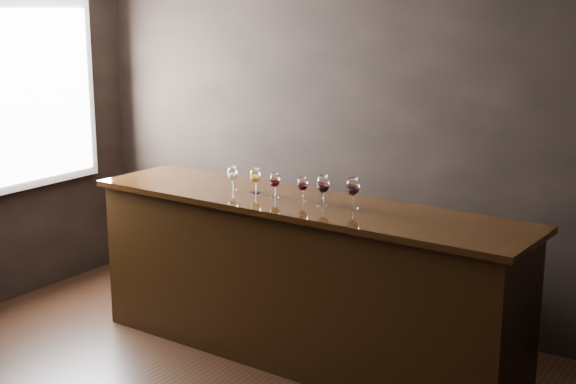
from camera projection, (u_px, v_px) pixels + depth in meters
The scene contains 10 objects.
room_shell at pixel (137, 124), 4.80m from camera, with size 5.02×4.52×2.81m.
bar_counter at pixel (301, 283), 5.73m from camera, with size 3.23×0.70×1.13m, color black.
bar_top at pixel (301, 204), 5.59m from camera, with size 3.33×0.77×0.04m, color black.
back_bar_shelf at pixel (263, 252), 6.91m from camera, with size 2.39×0.40×0.86m, color black.
glass_white at pixel (232, 174), 5.90m from camera, with size 0.08×0.08×0.18m.
glass_amber at pixel (255, 176), 5.80m from camera, with size 0.08×0.08×0.18m.
glass_red_a at pixel (275, 181), 5.68m from camera, with size 0.08×0.08×0.18m.
glass_red_b at pixel (303, 184), 5.56m from camera, with size 0.07×0.07×0.18m.
glass_red_c at pixel (323, 185), 5.44m from camera, with size 0.09×0.09×0.21m.
glass_red_d at pixel (353, 188), 5.37m from camera, with size 0.09×0.09×0.21m.
Camera 1 is at (3.14, -3.38, 2.51)m, focal length 50.00 mm.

